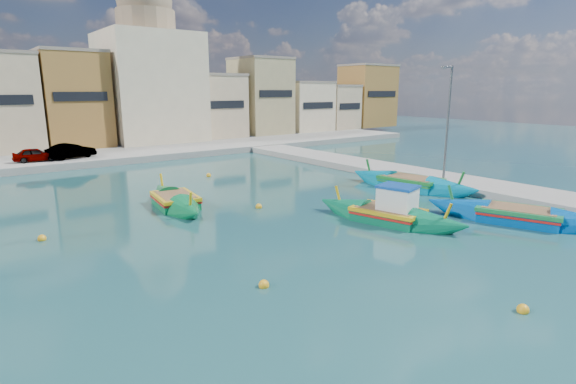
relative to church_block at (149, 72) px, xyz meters
name	(u,v)px	position (x,y,z in m)	size (l,w,h in m)	color
ground	(301,275)	(-10.00, -40.00, -8.41)	(160.00, 160.00, 0.00)	#163F44
east_quay	(536,197)	(8.00, -40.00, -8.16)	(4.00, 70.00, 0.50)	gray
north_quay	(80,159)	(-10.00, -8.00, -8.11)	(80.00, 8.00, 0.60)	gray
north_townhouses	(124,103)	(-3.32, -0.64, -3.41)	(83.20, 7.87, 10.19)	#C8B08A
church_block	(149,72)	(0.00, 0.00, 0.00)	(10.00, 10.00, 19.10)	beige
quay_street_lamp	(447,122)	(7.44, -34.00, -4.07)	(1.18, 0.16, 8.00)	#595B60
luzzu_blue_cabin	(388,215)	(-2.38, -37.54, -8.05)	(3.98, 8.55, 2.94)	#0A6E48
luzzu_cyan_mid	(410,184)	(4.79, -33.32, -8.11)	(3.55, 9.76, 2.82)	#007AA1
luzzu_green	(175,202)	(-9.63, -28.26, -8.14)	(2.98, 8.05, 2.48)	#0B763E
luzzu_blue_south	(518,217)	(2.70, -41.54, -8.13)	(5.20, 9.47, 2.69)	#004FA7
mooring_buoys	(281,225)	(-7.09, -34.86, -8.33)	(19.23, 25.22, 0.36)	#FFAF1A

